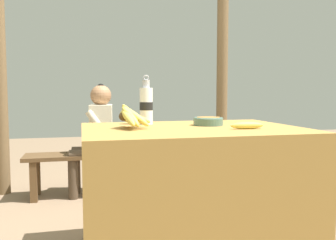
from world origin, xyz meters
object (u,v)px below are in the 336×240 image
Objects in this scene: serving_bowl at (208,121)px; seated_vendor at (96,132)px; water_bottle at (146,105)px; support_post_far at (222,56)px; banana_bunch_green at (175,144)px; loose_banana_front at (247,125)px; wooden_bench at (123,158)px; banana_bunch_ripe at (131,116)px.

serving_bowl is 0.17× the size of seated_vendor.
water_bottle is 1.26m from seated_vendor.
water_bottle is at bearing -126.90° from support_post_far.
banana_bunch_green is (0.16, 1.38, -0.34)m from serving_bowl.
loose_banana_front is 0.11× the size of wooden_bench.
water_bottle is at bearing 156.14° from serving_bowl.
banana_bunch_ripe is 1.64m from banana_bunch_green.
wooden_bench is 0.36m from seated_vendor.
loose_banana_front reaches higher than banana_bunch_green.
wooden_bench is 1.71× the size of seated_vendor.
serving_bowl is 0.10× the size of wooden_bench.
banana_bunch_ripe is 1.68× the size of serving_bowl.
support_post_far reaches higher than loose_banana_front.
water_bottle is (0.13, 0.23, 0.05)m from banana_bunch_ripe.
banana_bunch_ripe reaches higher than wooden_bench.
serving_bowl is at bearing -114.87° from support_post_far.
serving_bowl is at bearing 119.99° from seated_vendor.
serving_bowl reaches higher than loose_banana_front.
banana_bunch_green is (0.04, 1.64, -0.34)m from loose_banana_front.
serving_bowl is at bearing -75.32° from wooden_bench.
loose_banana_front is 1.67m from banana_bunch_green.
banana_bunch_ripe is at bearing 101.00° from seated_vendor.
seated_vendor reaches higher than serving_bowl.
serving_bowl is 0.07× the size of support_post_far.
support_post_far is (1.12, 0.24, 1.03)m from wooden_bench.
loose_banana_front is at bearing -108.38° from support_post_far.
wooden_bench is (-0.01, 1.23, -0.56)m from water_bottle.
banana_bunch_ripe reaches higher than banana_bunch_green.
support_post_far is at bearing 22.26° from banana_bunch_green.
banana_bunch_green is at bearing 66.24° from banana_bunch_ripe.
banana_bunch_ripe is at bearing -125.89° from support_post_far.
water_bottle reaches higher than serving_bowl.
water_bottle is at bearing -112.72° from banana_bunch_green.
seated_vendor is at bearing -168.90° from support_post_far.
support_post_far reaches higher than water_bottle.
banana_bunch_ripe is 1.09× the size of banana_bunch_green.
loose_banana_front is at bearing -91.23° from banana_bunch_green.
banana_bunch_green is (0.51, 1.23, -0.44)m from water_bottle.
banana_bunch_green is (0.53, -0.00, 0.12)m from wooden_bench.
loose_banana_front is 0.69× the size of banana_bunch_green.
serving_bowl is 1.50m from seated_vendor.
banana_bunch_green is at bearing 83.23° from serving_bowl.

